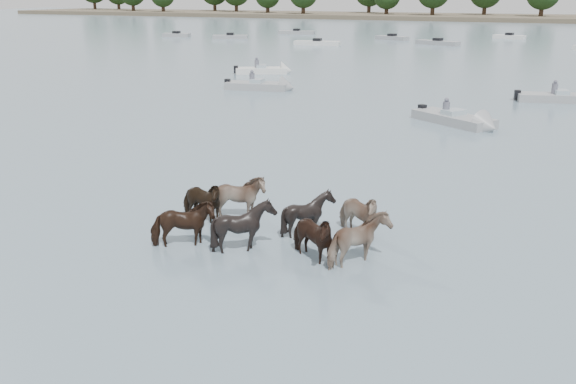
% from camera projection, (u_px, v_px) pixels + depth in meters
% --- Properties ---
extents(ground, '(400.00, 400.00, 0.00)m').
position_uv_depth(ground, '(321.00, 271.00, 15.05)').
color(ground, slate).
rests_on(ground, ground).
extents(shoreline, '(160.00, 30.00, 1.00)m').
position_uv_depth(shoreline, '(274.00, 14.00, 172.21)').
color(shoreline, '#4C4233').
rests_on(shoreline, ground).
extents(pony_herd, '(6.79, 4.39, 1.53)m').
position_uv_depth(pony_herd, '(270.00, 221.00, 16.68)').
color(pony_herd, black).
rests_on(pony_herd, ground).
extents(motorboat_a, '(5.09, 2.38, 1.92)m').
position_uv_depth(motorboat_a, '(267.00, 86.00, 42.78)').
color(motorboat_a, gray).
rests_on(motorboat_a, ground).
extents(motorboat_b, '(5.01, 4.09, 1.92)m').
position_uv_depth(motorboat_b, '(464.00, 122.00, 31.21)').
color(motorboat_b, gray).
rests_on(motorboat_b, ground).
extents(motorboat_c, '(5.84, 2.90, 1.92)m').
position_uv_depth(motorboat_c, '(574.00, 98.00, 38.03)').
color(motorboat_c, gray).
rests_on(motorboat_c, ground).
extents(motorboat_f, '(4.87, 3.56, 1.92)m').
position_uv_depth(motorboat_f, '(270.00, 71.00, 51.35)').
color(motorboat_f, silver).
rests_on(motorboat_f, ground).
extents(distant_flotilla, '(105.56, 23.71, 0.93)m').
position_uv_depth(distant_flotilla, '(510.00, 44.00, 77.46)').
color(distant_flotilla, gray).
rests_on(distant_flotilla, ground).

